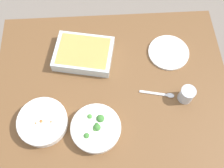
% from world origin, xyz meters
% --- Properties ---
extents(ground_plane, '(6.00, 6.00, 0.00)m').
position_xyz_m(ground_plane, '(0.00, 0.00, 0.00)').
color(ground_plane, slate).
extents(dining_table, '(1.20, 0.90, 0.74)m').
position_xyz_m(dining_table, '(0.00, 0.00, 0.65)').
color(dining_table, brown).
rests_on(dining_table, ground_plane).
extents(stew_bowl, '(0.24, 0.24, 0.06)m').
position_xyz_m(stew_bowl, '(0.33, 0.19, 0.77)').
color(stew_bowl, white).
rests_on(stew_bowl, dining_table).
extents(broccoli_bowl, '(0.23, 0.23, 0.07)m').
position_xyz_m(broccoli_bowl, '(0.09, 0.24, 0.77)').
color(broccoli_bowl, white).
rests_on(broccoli_bowl, dining_table).
extents(baking_dish, '(0.34, 0.27, 0.06)m').
position_xyz_m(baking_dish, '(0.14, -0.17, 0.77)').
color(baking_dish, silver).
rests_on(baking_dish, dining_table).
extents(drink_cup, '(0.07, 0.07, 0.08)m').
position_xyz_m(drink_cup, '(-0.36, 0.10, 0.78)').
color(drink_cup, '#B2BCC6').
rests_on(drink_cup, dining_table).
extents(side_plate, '(0.22, 0.22, 0.01)m').
position_xyz_m(side_plate, '(-0.32, -0.17, 0.75)').
color(side_plate, silver).
rests_on(side_plate, dining_table).
extents(spoon_by_stew, '(0.17, 0.07, 0.01)m').
position_xyz_m(spoon_by_stew, '(0.29, 0.18, 0.74)').
color(spoon_by_stew, silver).
rests_on(spoon_by_stew, dining_table).
extents(spoon_by_broccoli, '(0.14, 0.13, 0.01)m').
position_xyz_m(spoon_by_broccoli, '(0.06, 0.21, 0.74)').
color(spoon_by_broccoli, silver).
rests_on(spoon_by_broccoli, dining_table).
extents(spoon_spare, '(0.18, 0.06, 0.01)m').
position_xyz_m(spoon_spare, '(-0.25, 0.07, 0.74)').
color(spoon_spare, silver).
rests_on(spoon_spare, dining_table).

